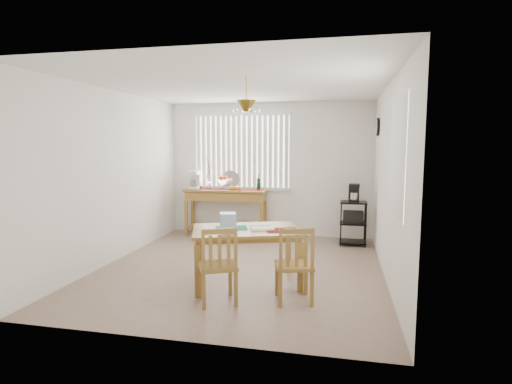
% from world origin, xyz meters
% --- Properties ---
extents(ground, '(4.00, 4.50, 0.01)m').
position_xyz_m(ground, '(0.00, 0.00, -0.01)').
color(ground, '#8F7261').
extents(room_shell, '(4.20, 4.70, 2.70)m').
position_xyz_m(room_shell, '(0.00, 0.01, 1.69)').
color(room_shell, white).
rests_on(room_shell, ground).
extents(sideboard, '(1.62, 0.46, 0.91)m').
position_xyz_m(sideboard, '(-0.81, 2.00, 0.68)').
color(sideboard, olive).
rests_on(sideboard, ground).
extents(sideboard_items, '(1.54, 0.38, 0.70)m').
position_xyz_m(sideboard_items, '(-1.09, 2.02, 1.05)').
color(sideboard_items, maroon).
rests_on(sideboard_items, sideboard).
extents(wire_cart, '(0.46, 0.37, 0.78)m').
position_xyz_m(wire_cart, '(1.62, 1.72, 0.47)').
color(wire_cart, black).
rests_on(wire_cart, ground).
extents(cart_items, '(0.18, 0.22, 0.32)m').
position_xyz_m(cart_items, '(1.62, 1.73, 0.93)').
color(cart_items, black).
rests_on(cart_items, wire_cart).
extents(dining_table, '(1.55, 1.25, 0.72)m').
position_xyz_m(dining_table, '(0.23, -0.64, 0.64)').
color(dining_table, olive).
rests_on(dining_table, ground).
extents(table_items, '(1.13, 0.54, 0.23)m').
position_xyz_m(table_items, '(0.14, -0.80, 0.81)').
color(table_items, '#15795E').
rests_on(table_items, dining_table).
extents(chair_left, '(0.55, 0.55, 0.89)m').
position_xyz_m(chair_left, '(0.07, -1.34, 0.44)').
color(chair_left, olive).
rests_on(chair_left, ground).
extents(chair_right, '(0.50, 0.50, 0.88)m').
position_xyz_m(chair_right, '(0.90, -1.13, 0.43)').
color(chair_right, olive).
rests_on(chair_right, ground).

